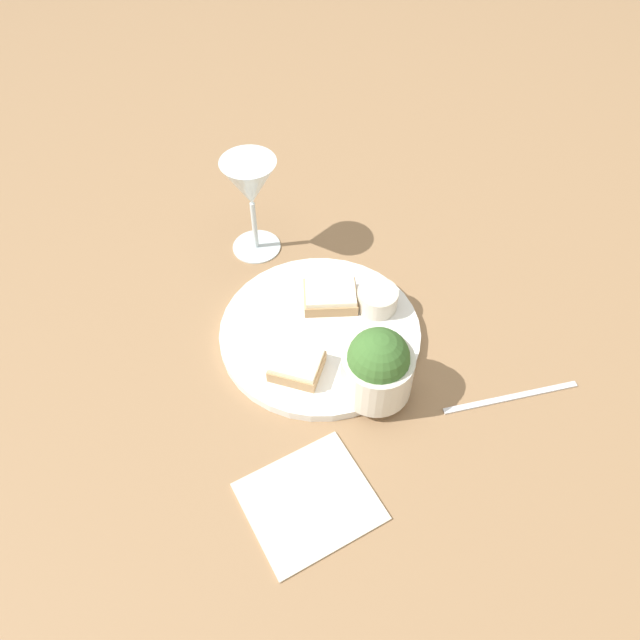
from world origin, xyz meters
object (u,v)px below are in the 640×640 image
object	(u,v)px
salad_bowl	(378,366)
napkin	(309,501)
cheese_toast_near	(330,295)
cheese_toast_far	(297,365)
wine_glass	(250,187)
fork	(511,397)
sauce_ramekin	(377,298)

from	to	relation	value
salad_bowl	napkin	size ratio (longest dim) A/B	0.62
cheese_toast_near	cheese_toast_far	distance (m)	0.13
cheese_toast_near	wine_glass	xyz separation A→B (m)	(0.07, -0.16, 0.09)
salad_bowl	cheese_toast_far	size ratio (longest dim) A/B	1.20
napkin	wine_glass	bearing A→B (deg)	-95.94
cheese_toast_far	fork	bearing A→B (deg)	155.23
wine_glass	salad_bowl	bearing A→B (deg)	104.25
sauce_ramekin	cheese_toast_far	distance (m)	0.16
wine_glass	fork	distance (m)	0.47
salad_bowl	sauce_ramekin	bearing A→B (deg)	-111.88
cheese_toast_near	cheese_toast_far	xyz separation A→B (m)	(0.08, 0.10, -0.00)
napkin	fork	bearing A→B (deg)	-169.24
salad_bowl	fork	world-z (taller)	salad_bowl
sauce_ramekin	napkin	distance (m)	0.31
sauce_ramekin	fork	size ratio (longest dim) A/B	0.31
sauce_ramekin	fork	bearing A→B (deg)	121.04
sauce_ramekin	cheese_toast_near	size ratio (longest dim) A/B	0.66
cheese_toast_far	wine_glass	bearing A→B (deg)	-91.89
salad_bowl	cheese_toast_near	xyz separation A→B (m)	(0.01, -0.16, -0.03)
cheese_toast_near	wine_glass	size ratio (longest dim) A/B	0.54
wine_glass	fork	xyz separation A→B (m)	(-0.25, 0.38, -0.12)
cheese_toast_far	wine_glass	xyz separation A→B (m)	(-0.01, -0.26, 0.09)
salad_bowl	napkin	distance (m)	0.18
salad_bowl	wine_glass	distance (m)	0.33
wine_glass	napkin	bearing A→B (deg)	84.06
wine_glass	napkin	distance (m)	0.45
salad_bowl	wine_glass	size ratio (longest dim) A/B	0.63
sauce_ramekin	cheese_toast_far	size ratio (longest dim) A/B	0.68
wine_glass	napkin	world-z (taller)	wine_glass
fork	napkin	bearing A→B (deg)	10.76
cheese_toast_far	napkin	bearing A→B (deg)	78.14
cheese_toast_near	fork	distance (m)	0.28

